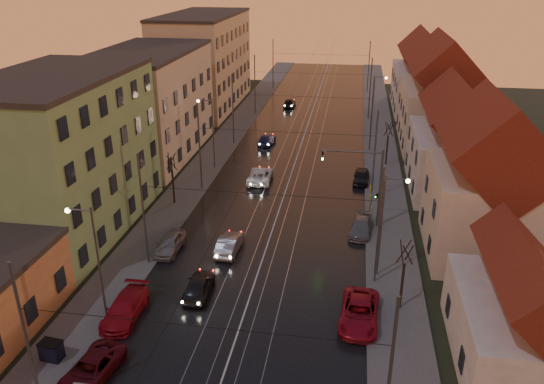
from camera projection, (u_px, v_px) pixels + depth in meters
The scene contains 48 objects.
ground at pixel (231, 353), 31.63m from camera, with size 160.00×160.00×0.00m, color black.
road at pixel (301, 145), 67.91m from camera, with size 16.00×120.00×0.04m, color black.
sidewalk_left at pixel (225, 141), 69.31m from camera, with size 4.00×120.00×0.15m, color #4C4C4C.
sidewalk_right at pixel (380, 148), 66.47m from camera, with size 4.00×120.00×0.15m, color #4C4C4C.
tram_rail_0 at pixel (284, 144), 68.21m from camera, with size 0.06×120.00×0.03m, color gray.
tram_rail_1 at pixel (295, 144), 68.01m from camera, with size 0.06×120.00×0.03m, color gray.
tram_rail_2 at pixel (307, 145), 67.79m from camera, with size 0.06×120.00×0.03m, color gray.
tram_rail_3 at pixel (318, 145), 67.58m from camera, with size 0.06×120.00×0.03m, color gray.
apartment_left_1 at pixel (62, 157), 44.24m from camera, with size 10.00×18.00×13.00m, color #628B58.
apartment_left_2 at pixel (150, 105), 62.58m from camera, with size 10.00×20.00×12.00m, color #BEAA93.
apartment_left_3 at pixel (204, 62), 83.95m from camera, with size 10.00×24.00×14.00m, color tan.
house_right_0 at pixel (532, 319), 29.88m from camera, with size 8.16×10.20×5.80m.
house_right_1 at pixel (489, 189), 40.67m from camera, with size 8.67×10.20×10.80m.
house_right_2 at pixel (459, 146), 52.78m from camera, with size 9.18×12.24×9.20m.
house_right_3 at pixel (440, 100), 65.93m from camera, with size 9.18×14.28×11.50m.
house_right_4 at pixel (424, 77), 82.56m from camera, with size 9.18×16.32×10.00m.
catenary_pole_l_0 at pixel (27, 343), 25.63m from camera, with size 0.16×0.16×9.00m, color #595B60.
catenary_pole_r_0 at pixel (389, 382), 23.19m from camera, with size 0.16×0.16×9.00m, color #595B60.
catenary_pole_l_1 at pixel (143, 211), 39.23m from camera, with size 0.16×0.16×9.00m, color #595B60.
catenary_pole_r_1 at pixel (379, 228), 36.80m from camera, with size 0.16×0.16×9.00m, color #595B60.
catenary_pole_l_2 at pixel (200, 147), 52.84m from camera, with size 0.16×0.16×9.00m, color #595B60.
catenary_pole_r_2 at pixel (374, 156), 50.40m from camera, with size 0.16×0.16×9.00m, color #595B60.
catenary_pole_l_3 at pixel (233, 110), 66.45m from camera, with size 0.16×0.16×9.00m, color #595B60.
catenary_pole_r_3 at pixel (372, 115), 64.01m from camera, with size 0.16×0.16×9.00m, color #595B60.
catenary_pole_l_4 at pixel (255, 85), 80.05m from camera, with size 0.16×0.16×9.00m, color #595B60.
catenary_pole_r_4 at pixel (370, 89), 77.61m from camera, with size 0.16×0.16×9.00m, color #595B60.
catenary_pole_l_5 at pixel (273, 64), 96.38m from camera, with size 0.16×0.16×9.00m, color #595B60.
catenary_pole_r_5 at pixel (369, 67), 93.94m from camera, with size 0.16×0.16×9.00m, color #595B60.
street_lamp_0 at pixel (93, 253), 32.80m from camera, with size 1.75×0.32×8.00m.
street_lamp_1 at pixel (386, 217), 37.48m from camera, with size 1.75×0.32×8.00m.
street_lamp_2 at pixel (210, 127), 58.20m from camera, with size 1.75×0.32×8.00m.
street_lamp_3 at pixel (375, 99), 70.13m from camera, with size 1.75×0.32×8.00m.
traffic_light_mast at pixel (369, 178), 45.00m from camera, with size 5.30×0.32×7.20m.
bare_tree_0 at pixel (173, 180), 50.24m from camera, with size 1.09×1.09×5.11m.
bare_tree_1 at pixel (403, 277), 34.65m from camera, with size 1.09×1.09×5.11m.
bare_tree_2 at pixel (387, 145), 60.02m from camera, with size 1.09×1.09×5.11m.
driving_car_0 at pixel (199, 286), 36.95m from camera, with size 1.68×4.17×1.42m, color black.
driving_car_1 at pixel (229, 244), 42.47m from camera, with size 1.50×4.29×1.41m, color gray.
driving_car_2 at pixel (260, 175), 56.21m from camera, with size 2.34×5.07×1.41m, color white.
driving_car_3 at pixel (267, 140), 67.90m from camera, with size 1.76×4.32×1.25m, color #1A214E.
driving_car_4 at pixel (290, 103), 85.59m from camera, with size 1.65×4.09×1.39m, color black.
parked_left_1 at pixel (91, 369), 29.41m from camera, with size 2.14×4.65×1.29m, color #4E0D16.
parked_left_2 at pixel (125, 308), 34.50m from camera, with size 1.99×4.91×1.42m, color #A4101E.
parked_left_3 at pixel (170, 243), 42.54m from camera, with size 1.68×4.17×1.42m, color #98989D.
parked_right_0 at pixel (359, 312), 34.07m from camera, with size 2.42×5.26×1.46m, color #A41024.
parked_right_1 at pixel (361, 227), 45.40m from camera, with size 1.74×4.28×1.24m, color gray.
parked_right_2 at pixel (361, 177), 55.93m from camera, with size 1.59×3.95×1.35m, color black.
dumpster at pixel (51, 351), 30.72m from camera, with size 1.20×0.80×1.10m, color black.
Camera 1 is at (6.30, -24.56, 21.35)m, focal length 35.00 mm.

